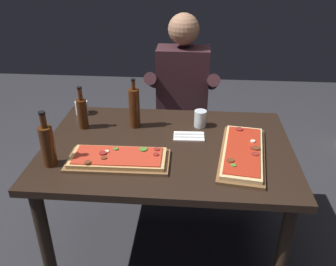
# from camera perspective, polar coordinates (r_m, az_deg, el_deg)

# --- Properties ---
(ground_plane) EXTENTS (6.40, 6.40, 0.00)m
(ground_plane) POSITION_cam_1_polar(r_m,az_deg,el_deg) (2.48, -0.10, -16.86)
(ground_plane) COLOR #2D2D33
(dining_table) EXTENTS (1.40, 0.96, 0.74)m
(dining_table) POSITION_cam_1_polar(r_m,az_deg,el_deg) (2.07, -0.11, -4.19)
(dining_table) COLOR black
(dining_table) RESTS_ON ground_plane
(pizza_rectangular_front) EXTENTS (0.54, 0.25, 0.05)m
(pizza_rectangular_front) POSITION_cam_1_polar(r_m,az_deg,el_deg) (1.88, -7.93, -4.10)
(pizza_rectangular_front) COLOR brown
(pizza_rectangular_front) RESTS_ON dining_table
(pizza_rectangular_left) EXTENTS (0.31, 0.61, 0.05)m
(pizza_rectangular_left) POSITION_cam_1_polar(r_m,az_deg,el_deg) (1.96, 11.81, -3.06)
(pizza_rectangular_left) COLOR brown
(pizza_rectangular_left) RESTS_ON dining_table
(wine_bottle_dark) EXTENTS (0.07, 0.07, 0.30)m
(wine_bottle_dark) POSITION_cam_1_polar(r_m,az_deg,el_deg) (1.89, -18.65, -1.76)
(wine_bottle_dark) COLOR #47230F
(wine_bottle_dark) RESTS_ON dining_table
(oil_bottle_amber) EXTENTS (0.06, 0.06, 0.27)m
(oil_bottle_amber) POSITION_cam_1_polar(r_m,az_deg,el_deg) (2.23, -13.50, 3.22)
(oil_bottle_amber) COLOR #47230F
(oil_bottle_amber) RESTS_ON dining_table
(vinegar_bottle_green) EXTENTS (0.07, 0.07, 0.31)m
(vinegar_bottle_green) POSITION_cam_1_polar(r_m,az_deg,el_deg) (2.18, -5.39, 4.05)
(vinegar_bottle_green) COLOR #47230F
(vinegar_bottle_green) RESTS_ON dining_table
(tumbler_near_camera) EXTENTS (0.08, 0.08, 0.10)m
(tumbler_near_camera) POSITION_cam_1_polar(r_m,az_deg,el_deg) (2.22, 5.16, 2.15)
(tumbler_near_camera) COLOR silver
(tumbler_near_camera) RESTS_ON dining_table
(tumbler_far_side) EXTENTS (0.08, 0.08, 0.09)m
(tumbler_far_side) POSITION_cam_1_polar(r_m,az_deg,el_deg) (2.45, -13.59, 3.85)
(tumbler_far_side) COLOR silver
(tumbler_far_side) RESTS_ON dining_table
(napkin_cutlery_set) EXTENTS (0.18, 0.12, 0.01)m
(napkin_cutlery_set) POSITION_cam_1_polar(r_m,az_deg,el_deg) (2.11, 3.35, -0.53)
(napkin_cutlery_set) COLOR white
(napkin_cutlery_set) RESTS_ON dining_table
(diner_chair) EXTENTS (0.44, 0.44, 0.87)m
(diner_chair) POSITION_cam_1_polar(r_m,az_deg,el_deg) (2.90, 2.28, 2.20)
(diner_chair) COLOR black
(diner_chair) RESTS_ON ground_plane
(seated_diner) EXTENTS (0.53, 0.41, 1.33)m
(seated_diner) POSITION_cam_1_polar(r_m,az_deg,el_deg) (2.68, 2.27, 5.99)
(seated_diner) COLOR #23232D
(seated_diner) RESTS_ON ground_plane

